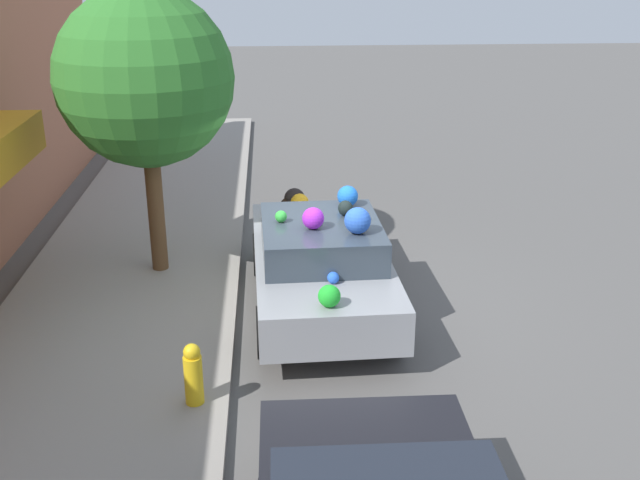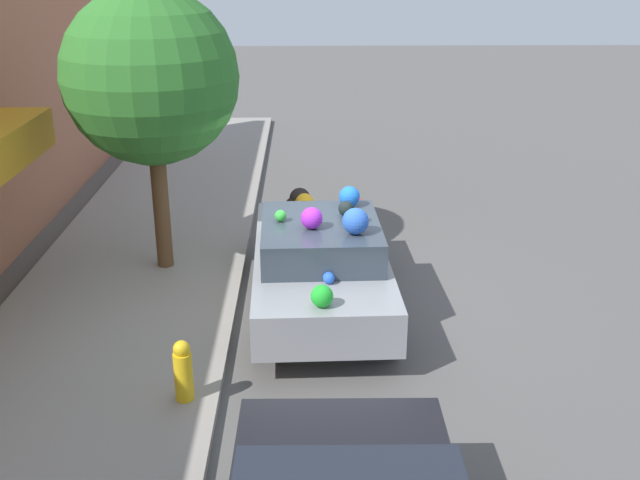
# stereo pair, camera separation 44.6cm
# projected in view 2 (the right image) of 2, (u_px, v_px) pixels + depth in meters

# --- Properties ---
(ground_plane) EXTENTS (60.00, 60.00, 0.00)m
(ground_plane) POSITION_uv_depth(u_px,v_px,m) (317.00, 308.00, 10.35)
(ground_plane) COLOR #565451
(sidewalk_curb) EXTENTS (24.00, 3.20, 0.12)m
(sidewalk_curb) POSITION_uv_depth(u_px,v_px,m) (121.00, 306.00, 10.28)
(sidewalk_curb) COLOR gray
(sidewalk_curb) RESTS_ON ground
(street_tree) EXTENTS (2.48, 2.48, 4.10)m
(street_tree) POSITION_uv_depth(u_px,v_px,m) (151.00, 78.00, 10.43)
(street_tree) COLOR brown
(street_tree) RESTS_ON sidewalk_curb
(fire_hydrant) EXTENTS (0.20, 0.20, 0.70)m
(fire_hydrant) POSITION_uv_depth(u_px,v_px,m) (183.00, 371.00, 7.93)
(fire_hydrant) COLOR gold
(fire_hydrant) RESTS_ON sidewalk_curb
(art_car) EXTENTS (4.03, 1.87, 1.65)m
(art_car) POSITION_uv_depth(u_px,v_px,m) (320.00, 261.00, 10.08)
(art_car) COLOR gray
(art_car) RESTS_ON ground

